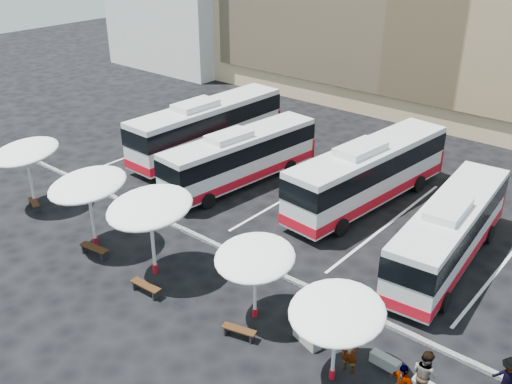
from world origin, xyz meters
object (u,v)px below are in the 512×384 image
Objects in this scene: bus_2 at (369,172)px; passenger_3 at (508,378)px; sunshade_2 at (150,207)px; conc_bench_0 at (307,337)px; sunshade_1 at (87,185)px; bus_0 at (208,126)px; sunshade_0 at (25,152)px; bus_3 at (450,230)px; passenger_0 at (350,352)px; wood_bench_2 at (146,287)px; passenger_1 at (425,375)px; sunshade_3 at (255,258)px; conc_bench_1 at (385,361)px; sunshade_4 at (337,312)px; wood_bench_0 at (34,203)px; wood_bench_1 at (94,249)px; bus_1 at (241,156)px; wood_bench_3 at (239,331)px.

bus_2 reaches higher than passenger_3.
sunshade_2 is 8.68m from conc_bench_0.
sunshade_1 reaches higher than passenger_3.
sunshade_0 is at bearing -98.09° from bus_0.
sunshade_2 is (-9.84, -9.32, 1.62)m from bus_3.
bus_2 is 13.60m from passenger_0.
sunshade_1 is at bearing 168.64° from wood_bench_2.
sunshade_0 reaches higher than passenger_3.
passenger_1 is (12.65, 0.89, -2.42)m from sunshade_2.
sunshade_3 reaches higher than conc_bench_1.
bus_3 is 9.74m from sunshade_4.
sunshade_2 is 11.52m from conc_bench_1.
wood_bench_0 is (0.34, -0.23, -2.90)m from sunshade_0.
bus_2 reaches higher than wood_bench_1.
bus_1 is 6.69× the size of passenger_3.
conc_bench_1 is at bearing -51.28° from bus_2.
bus_0 is 7.41× the size of passenger_3.
passenger_3 is at bearing 5.88° from sunshade_0.
passenger_3 is at bearing 10.32° from sunshade_2.
bus_3 is 2.39× the size of sunshade_2.
bus_1 is 16.52m from passenger_0.
wood_bench_3 is 1.27× the size of conc_bench_1.
wood_bench_1 is (7.03, -1.02, -2.85)m from sunshade_0.
conc_bench_0 is 2.15m from passenger_0.
sunshade_2 reaches higher than wood_bench_0.
sunshade_3 is at bearing -178.18° from conc_bench_0.
sunshade_0 is 21.60m from conc_bench_1.
sunshade_2 is at bearing 15.31° from wood_bench_1.
wood_bench_2 is 1.39× the size of conc_bench_1.
wood_bench_2 is at bearing -176.65° from passenger_0.
sunshade_3 is at bearing 170.82° from passenger_0.
bus_0 is at bearing 140.71° from passenger_0.
sunshade_0 reaches higher than passenger_1.
sunshade_2 is 15.28m from passenger_3.
sunshade_0 is (-20.21, -9.21, 1.45)m from bus_3.
sunshade_3 is 2.67× the size of wood_bench_0.
bus_0 is 13.08m from sunshade_1.
sunshade_1 is at bearing -173.52° from conc_bench_1.
conc_bench_0 is (2.18, 1.47, -0.09)m from wood_bench_3.
passenger_1 reaches higher than passenger_0.
conc_bench_1 is at bearing 4.15° from wood_bench_0.
bus_1 is 12.92m from sunshade_3.
bus_3 is at bearing 84.80° from passenger_0.
bus_2 is at bearing 40.78° from sunshade_0.
sunshade_2 reaches higher than wood_bench_2.
sunshade_3 is 1.09× the size of sunshade_4.
passenger_3 is (4.98, 3.06, -2.09)m from sunshade_4.
wood_bench_2 reaches higher than conc_bench_1.
sunshade_3 is 7.38m from passenger_1.
passenger_1 reaches higher than wood_bench_3.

